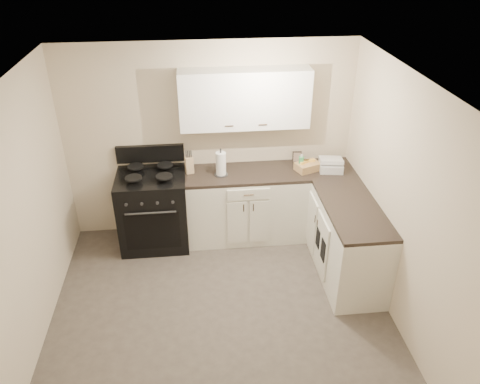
{
  "coord_description": "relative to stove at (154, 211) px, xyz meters",
  "views": [
    {
      "loc": [
        -0.19,
        -3.64,
        3.64
      ],
      "look_at": [
        0.28,
        0.85,
        1.04
      ],
      "focal_mm": 35.0,
      "sensor_mm": 36.0,
      "label": 1
    }
  ],
  "objects": [
    {
      "name": "paper_towel",
      "position": [
        0.87,
        -0.0,
        0.63
      ],
      "size": [
        0.13,
        0.13,
        0.3
      ],
      "primitive_type": "cylinder",
      "rotation": [
        0.0,
        0.0,
        -0.04
      ],
      "color": "white",
      "rests_on": "countertop_back"
    },
    {
      "name": "knife_block",
      "position": [
        0.48,
        0.09,
        0.59
      ],
      "size": [
        0.11,
        0.11,
        0.21
      ],
      "primitive_type": "cube",
      "rotation": [
        0.0,
        0.0,
        0.25
      ],
      "color": "tan",
      "rests_on": "countertop_back"
    },
    {
      "name": "picture_frame",
      "position": [
        1.87,
        0.25,
        0.55
      ],
      "size": [
        0.12,
        0.04,
        0.14
      ],
      "primitive_type": "cube",
      "rotation": [
        -0.14,
        0.0,
        -0.07
      ],
      "color": "black",
      "rests_on": "countertop_back"
    },
    {
      "name": "upper_cabinets",
      "position": [
        1.18,
        0.18,
        1.38
      ],
      "size": [
        1.55,
        0.3,
        0.7
      ],
      "primitive_type": "cube",
      "color": "white",
      "rests_on": "wall_back"
    },
    {
      "name": "wicker_basket",
      "position": [
        1.96,
        0.01,
        0.53
      ],
      "size": [
        0.35,
        0.29,
        0.1
      ],
      "primitive_type": "cube",
      "rotation": [
        0.0,
        0.0,
        0.37
      ],
      "color": "tan",
      "rests_on": "countertop_right"
    },
    {
      "name": "oven_mitt_far",
      "position": [
        1.93,
        -0.81,
        0.01
      ],
      "size": [
        0.02,
        0.14,
        0.23
      ],
      "primitive_type": "cube",
      "color": "black",
      "rests_on": "base_cabinets_right"
    },
    {
      "name": "wall_right",
      "position": [
        2.55,
        -1.48,
        0.79
      ],
      "size": [
        0.0,
        3.6,
        3.6
      ],
      "primitive_type": "plane",
      "rotation": [
        1.57,
        0.0,
        -1.57
      ],
      "color": "beige",
      "rests_on": "ground"
    },
    {
      "name": "wall_front",
      "position": [
        0.75,
        -3.28,
        0.79
      ],
      "size": [
        3.6,
        0.0,
        3.6
      ],
      "primitive_type": "plane",
      "rotation": [
        -1.57,
        0.0,
        0.0
      ],
      "color": "beige",
      "rests_on": "ground"
    },
    {
      "name": "wall_back",
      "position": [
        0.75,
        0.32,
        0.79
      ],
      "size": [
        3.6,
        0.0,
        3.6
      ],
      "primitive_type": "plane",
      "rotation": [
        1.57,
        0.0,
        0.0
      ],
      "color": "beige",
      "rests_on": "ground"
    },
    {
      "name": "floor",
      "position": [
        0.75,
        -1.48,
        -0.46
      ],
      "size": [
        3.6,
        3.6,
        0.0
      ],
      "primitive_type": "plane",
      "color": "#473F38",
      "rests_on": "ground"
    },
    {
      "name": "ceiling",
      "position": [
        0.75,
        -1.48,
        2.04
      ],
      "size": [
        3.6,
        3.6,
        0.0
      ],
      "primitive_type": "plane",
      "color": "white",
      "rests_on": "wall_back"
    },
    {
      "name": "wall_left",
      "position": [
        -1.05,
        -1.48,
        0.79
      ],
      "size": [
        0.0,
        3.6,
        3.6
      ],
      "primitive_type": "plane",
      "rotation": [
        1.57,
        0.0,
        1.57
      ],
      "color": "beige",
      "rests_on": "ground"
    },
    {
      "name": "base_cabinets_right",
      "position": [
        2.25,
        -0.63,
        -0.01
      ],
      "size": [
        0.6,
        1.9,
        0.9
      ],
      "primitive_type": "cube",
      "color": "silver",
      "rests_on": "floor"
    },
    {
      "name": "base_cabinets_back",
      "position": [
        1.18,
        0.02,
        -0.01
      ],
      "size": [
        1.55,
        0.6,
        0.9
      ],
      "primitive_type": "cube",
      "color": "silver",
      "rests_on": "floor"
    },
    {
      "name": "oven_mitt_near",
      "position": [
        1.93,
        -1.04,
        0.01
      ],
      "size": [
        0.02,
        0.15,
        0.25
      ],
      "primitive_type": "cube",
      "color": "black",
      "rests_on": "base_cabinets_right"
    },
    {
      "name": "countertop_grill",
      "position": [
        2.25,
        -0.02,
        0.53
      ],
      "size": [
        0.32,
        0.3,
        0.1
      ],
      "primitive_type": "cube",
      "rotation": [
        0.0,
        0.0,
        -0.15
      ],
      "color": "silver",
      "rests_on": "countertop_right"
    },
    {
      "name": "stove",
      "position": [
        0.0,
        0.0,
        0.0
      ],
      "size": [
        0.84,
        0.72,
        1.02
      ],
      "primitive_type": "cube",
      "color": "black",
      "rests_on": "floor"
    },
    {
      "name": "soap_bottle",
      "position": [
        1.87,
        0.01,
        0.57
      ],
      "size": [
        0.06,
        0.06,
        0.19
      ],
      "primitive_type": "cylinder",
      "rotation": [
        0.0,
        0.0,
        -0.02
      ],
      "color": "#3C9D57",
      "rests_on": "countertop_back"
    },
    {
      "name": "countertop_right",
      "position": [
        2.25,
        -0.63,
        0.46
      ],
      "size": [
        0.6,
        1.9,
        0.04
      ],
      "primitive_type": "cube",
      "color": "black",
      "rests_on": "base_cabinets_right"
    },
    {
      "name": "countertop_back",
      "position": [
        1.18,
        0.02,
        0.46
      ],
      "size": [
        1.55,
        0.6,
        0.04
      ],
      "primitive_type": "cube",
      "color": "black",
      "rests_on": "base_cabinets_back"
    }
  ]
}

